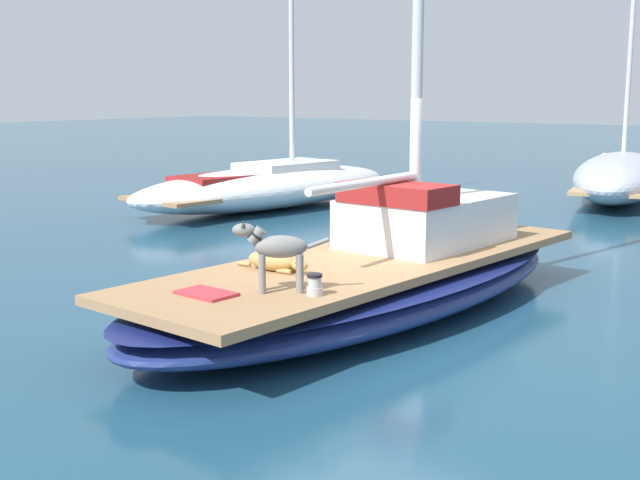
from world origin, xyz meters
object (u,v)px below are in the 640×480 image
object	(u,v)px
sailboat_main	(370,284)
dog_tan	(274,261)
deck_winch	(315,285)
moored_boat_far_astern	(620,176)
moored_boat_port_side	(269,185)
dog_grey	(276,249)
deck_towel	(206,293)

from	to	relation	value
sailboat_main	dog_tan	xyz separation A→B (m)	(-0.43, -1.25, 0.43)
deck_winch	moored_boat_far_astern	bearing A→B (deg)	95.37
dog_tan	moored_boat_far_astern	distance (m)	13.64
dog_tan	moored_boat_port_side	world-z (taller)	moored_boat_port_side
dog_tan	moored_boat_far_astern	size ratio (longest dim) A/B	0.13
dog_grey	deck_towel	world-z (taller)	dog_grey
deck_towel	dog_grey	bearing A→B (deg)	46.56
dog_grey	moored_boat_far_astern	bearing A→B (deg)	93.81
sailboat_main	deck_towel	distance (m)	2.51
dog_grey	dog_tan	world-z (taller)	dog_grey
deck_towel	moored_boat_far_astern	xyz separation A→B (m)	(-0.49, 14.86, -0.09)
deck_winch	moored_boat_port_side	size ratio (longest dim) A/B	0.03
deck_winch	moored_boat_far_astern	xyz separation A→B (m)	(-1.34, 14.26, -0.17)
dog_grey	dog_tan	bearing A→B (deg)	130.40
deck_towel	sailboat_main	bearing A→B (deg)	83.69
sailboat_main	dog_grey	world-z (taller)	dog_grey
moored_boat_port_side	deck_towel	bearing A→B (deg)	-53.46
dog_grey	sailboat_main	bearing A→B (deg)	95.52
sailboat_main	dog_tan	distance (m)	1.39
sailboat_main	moored_boat_far_astern	distance (m)	12.42
deck_towel	moored_boat_port_side	world-z (taller)	moored_boat_port_side
moored_boat_port_side	moored_boat_far_astern	xyz separation A→B (m)	(5.95, 6.16, 0.07)
sailboat_main	moored_boat_far_astern	world-z (taller)	moored_boat_far_astern
dog_grey	deck_winch	size ratio (longest dim) A/B	3.70
dog_tan	moored_boat_port_side	distance (m)	9.77
deck_winch	deck_towel	size ratio (longest dim) A/B	0.38
moored_boat_far_astern	sailboat_main	bearing A→B (deg)	-86.46
sailboat_main	moored_boat_port_side	world-z (taller)	moored_boat_port_side
sailboat_main	deck_towel	bearing A→B (deg)	-96.31
dog_grey	dog_tan	distance (m)	1.01
dog_tan	deck_towel	xyz separation A→B (m)	(0.16, -1.22, -0.09)
dog_tan	moored_boat_port_side	size ratio (longest dim) A/B	0.12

